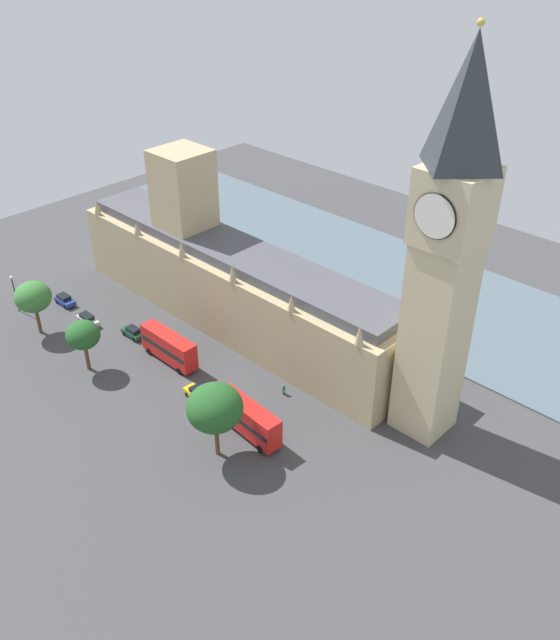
# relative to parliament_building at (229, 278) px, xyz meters

# --- Properties ---
(ground_plane) EXTENTS (134.78, 134.78, 0.00)m
(ground_plane) POSITION_rel_parliament_building_xyz_m (1.99, 1.59, -7.60)
(ground_plane) COLOR #424244
(river_thames) EXTENTS (31.75, 121.30, 0.25)m
(river_thames) POSITION_rel_parliament_building_xyz_m (-28.50, 1.59, -7.47)
(river_thames) COLOR slate
(river_thames) RESTS_ON ground
(parliament_building) EXTENTS (12.50, 64.78, 26.42)m
(parliament_building) POSITION_rel_parliament_building_xyz_m (0.00, 0.00, 0.00)
(parliament_building) COLOR tan
(parliament_building) RESTS_ON ground
(clock_tower) EXTENTS (7.48, 7.48, 50.27)m
(clock_tower) POSITION_rel_parliament_building_xyz_m (0.27, 38.01, 18.38)
(clock_tower) COLOR #CCBA8E
(clock_tower) RESTS_ON ground
(car_blue_trailing) EXTENTS (1.98, 4.16, 1.74)m
(car_blue_trailing) POSITION_rel_parliament_building_xyz_m (16.79, -23.86, -6.71)
(car_blue_trailing) COLOR navy
(car_blue_trailing) RESTS_ON ground
(car_silver_opposite_hall) EXTENTS (1.90, 4.52, 1.74)m
(car_silver_opposite_hall) POSITION_rel_parliament_building_xyz_m (17.54, -15.54, -6.71)
(car_silver_opposite_hall) COLOR #B7B7BC
(car_silver_opposite_hall) RESTS_ON ground
(car_dark_green_midblock) EXTENTS (1.88, 4.06, 1.74)m
(car_dark_green_midblock) POSITION_rel_parliament_building_xyz_m (14.60, -7.10, -6.71)
(car_dark_green_midblock) COLOR #19472D
(car_dark_green_midblock) RESTS_ON ground
(double_decker_bus_by_river_gate) EXTENTS (2.66, 10.50, 4.75)m
(double_decker_bus_by_river_gate) POSITION_rel_parliament_building_xyz_m (14.58, 2.35, -4.96)
(double_decker_bus_by_river_gate) COLOR red
(double_decker_bus_by_river_gate) RESTS_ON ground
(car_yellow_cab_near_tower) EXTENTS (2.13, 4.66, 1.74)m
(car_yellow_cab_near_tower) POSITION_rel_parliament_building_xyz_m (17.57, 12.39, -6.71)
(car_yellow_cab_near_tower) COLOR gold
(car_yellow_cab_near_tower) RESTS_ON ground
(double_decker_bus_corner) EXTENTS (3.26, 10.65, 4.75)m
(double_decker_bus_corner) POSITION_rel_parliament_building_xyz_m (17.63, 22.71, -4.96)
(double_decker_bus_corner) COLOR red
(double_decker_bus_corner) RESTS_ON ground
(pedestrian_far_end) EXTENTS (0.57, 0.65, 1.64)m
(pedestrian_far_end) POSITION_rel_parliament_building_xyz_m (8.46, 20.34, -6.86)
(pedestrian_far_end) COLOR #336B60
(pedestrian_far_end) RESTS_ON ground
(plane_tree_under_trees) EXTENTS (7.00, 7.00, 10.47)m
(plane_tree_under_trees) POSITION_rel_parliament_building_xyz_m (22.94, 22.55, -0.13)
(plane_tree_under_trees) COLOR brown
(plane_tree_under_trees) RESTS_ON ground
(plane_tree_kerbside) EXTENTS (5.73, 5.73, 9.08)m
(plane_tree_kerbside) POSITION_rel_parliament_building_xyz_m (24.21, -18.98, -0.99)
(plane_tree_kerbside) COLOR brown
(plane_tree_kerbside) RESTS_ON ground
(plane_tree_leading) EXTENTS (4.98, 4.98, 8.22)m
(plane_tree_leading) POSITION_rel_parliament_building_xyz_m (24.29, -4.77, -1.54)
(plane_tree_leading) COLOR brown
(plane_tree_leading) RESTS_ON ground
(street_lamp_slot_10) EXTENTS (0.56, 0.56, 6.79)m
(street_lamp_slot_10) POSITION_rel_parliament_building_xyz_m (23.42, -27.54, -2.90)
(street_lamp_slot_10) COLOR black
(street_lamp_slot_10) RESTS_ON ground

